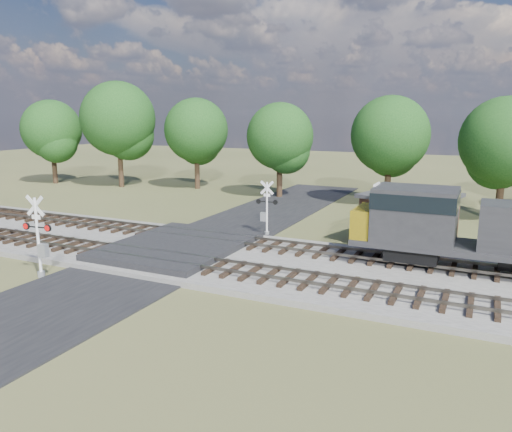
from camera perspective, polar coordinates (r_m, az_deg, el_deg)
The scene contains 10 objects.
ground at distance 29.45m, azimuth -9.44°, elevation -4.41°, with size 160.00×160.00×0.00m, color #464B28.
ballast_bed at distance 25.77m, azimuth 10.01°, elevation -6.44°, with size 140.00×10.00×0.30m, color gray.
road at distance 29.44m, azimuth -9.44°, elevation -4.33°, with size 7.00×60.00×0.08m, color black.
crossing_panel at distance 29.76m, azimuth -8.91°, elevation -3.59°, with size 7.00×9.00×0.62m, color #262628.
track_near at distance 26.08m, azimuth -6.27°, elevation -5.50°, with size 140.00×2.60×0.33m.
track_far at distance 30.29m, azimuth -1.35°, elevation -2.98°, with size 140.00×2.60×0.33m.
crossing_signal_near at distance 26.94m, azimuth -23.47°, elevation -2.94°, with size 1.68×0.38×4.18m.
crossing_signal_far at distance 33.30m, azimuth 1.13°, elevation 0.37°, with size 1.50×0.35×3.72m.
equipment_shed at distance 31.86m, azimuth 17.07°, elevation -0.44°, with size 6.08×6.08×3.31m.
treeline at distance 45.21m, azimuth 12.40°, elevation 9.48°, with size 78.27×11.74×11.46m.
Camera 1 is at (16.20, -23.21, 8.11)m, focal length 35.00 mm.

